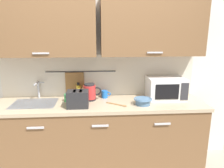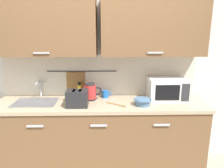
{
  "view_description": "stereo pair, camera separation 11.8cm",
  "coord_description": "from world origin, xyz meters",
  "px_view_note": "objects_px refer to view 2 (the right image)",
  "views": [
    {
      "loc": [
        -0.02,
        -2.12,
        1.73
      ],
      "look_at": [
        0.15,
        0.33,
        1.12
      ],
      "focal_mm": 33.8,
      "sensor_mm": 36.0,
      "label": 1
    },
    {
      "loc": [
        0.1,
        -2.12,
        1.73
      ],
      "look_at": [
        0.15,
        0.33,
        1.12
      ],
      "focal_mm": 33.8,
      "sensor_mm": 36.0,
      "label": 2
    }
  ],
  "objects_px": {
    "dish_soap_bottle": "(80,90)",
    "microwave": "(167,89)",
    "mug_near_sink": "(68,97)",
    "electric_kettle": "(90,92)",
    "mixing_bowl": "(143,101)",
    "mug_by_kettle": "(105,94)",
    "wooden_spoon": "(118,105)",
    "toaster": "(77,98)"
  },
  "relations": [
    {
      "from": "electric_kettle",
      "to": "wooden_spoon",
      "type": "bearing_deg",
      "value": -33.47
    },
    {
      "from": "microwave",
      "to": "electric_kettle",
      "type": "bearing_deg",
      "value": 179.8
    },
    {
      "from": "electric_kettle",
      "to": "mug_near_sink",
      "type": "relative_size",
      "value": 1.89
    },
    {
      "from": "toaster",
      "to": "electric_kettle",
      "type": "bearing_deg",
      "value": 62.87
    },
    {
      "from": "mixing_bowl",
      "to": "mug_near_sink",
      "type": "bearing_deg",
      "value": 168.56
    },
    {
      "from": "electric_kettle",
      "to": "dish_soap_bottle",
      "type": "height_order",
      "value": "electric_kettle"
    },
    {
      "from": "dish_soap_bottle",
      "to": "mixing_bowl",
      "type": "xyz_separation_m",
      "value": [
        0.77,
        -0.35,
        -0.04
      ]
    },
    {
      "from": "dish_soap_bottle",
      "to": "wooden_spoon",
      "type": "height_order",
      "value": "dish_soap_bottle"
    },
    {
      "from": "microwave",
      "to": "mug_by_kettle",
      "type": "distance_m",
      "value": 0.78
    },
    {
      "from": "toaster",
      "to": "mug_by_kettle",
      "type": "distance_m",
      "value": 0.46
    },
    {
      "from": "microwave",
      "to": "mixing_bowl",
      "type": "relative_size",
      "value": 2.15
    },
    {
      "from": "toaster",
      "to": "dish_soap_bottle",
      "type": "bearing_deg",
      "value": 93.34
    },
    {
      "from": "electric_kettle",
      "to": "toaster",
      "type": "distance_m",
      "value": 0.28
    },
    {
      "from": "mixing_bowl",
      "to": "toaster",
      "type": "relative_size",
      "value": 0.84
    },
    {
      "from": "electric_kettle",
      "to": "mixing_bowl",
      "type": "relative_size",
      "value": 1.06
    },
    {
      "from": "toaster",
      "to": "mug_by_kettle",
      "type": "height_order",
      "value": "toaster"
    },
    {
      "from": "mug_by_kettle",
      "to": "wooden_spoon",
      "type": "height_order",
      "value": "mug_by_kettle"
    },
    {
      "from": "dish_soap_bottle",
      "to": "mug_near_sink",
      "type": "xyz_separation_m",
      "value": [
        -0.12,
        -0.17,
        -0.04
      ]
    },
    {
      "from": "microwave",
      "to": "wooden_spoon",
      "type": "relative_size",
      "value": 1.89
    },
    {
      "from": "mug_by_kettle",
      "to": "dish_soap_bottle",
      "type": "bearing_deg",
      "value": 172.2
    },
    {
      "from": "mug_near_sink",
      "to": "wooden_spoon",
      "type": "xyz_separation_m",
      "value": [
        0.61,
        -0.18,
        -0.04
      ]
    },
    {
      "from": "wooden_spoon",
      "to": "mug_near_sink",
      "type": "bearing_deg",
      "value": 163.58
    },
    {
      "from": "mug_near_sink",
      "to": "mug_by_kettle",
      "type": "height_order",
      "value": "same"
    },
    {
      "from": "microwave",
      "to": "mug_near_sink",
      "type": "relative_size",
      "value": 3.83
    },
    {
      "from": "dish_soap_bottle",
      "to": "mug_near_sink",
      "type": "bearing_deg",
      "value": -125.6
    },
    {
      "from": "electric_kettle",
      "to": "mug_by_kettle",
      "type": "height_order",
      "value": "electric_kettle"
    },
    {
      "from": "toaster",
      "to": "microwave",
      "type": "bearing_deg",
      "value": 12.82
    },
    {
      "from": "electric_kettle",
      "to": "mug_near_sink",
      "type": "distance_m",
      "value": 0.28
    },
    {
      "from": "mug_by_kettle",
      "to": "wooden_spoon",
      "type": "bearing_deg",
      "value": -63.06
    },
    {
      "from": "mug_by_kettle",
      "to": "toaster",
      "type": "bearing_deg",
      "value": -134.13
    },
    {
      "from": "mixing_bowl",
      "to": "wooden_spoon",
      "type": "distance_m",
      "value": 0.28
    },
    {
      "from": "microwave",
      "to": "electric_kettle",
      "type": "xyz_separation_m",
      "value": [
        -0.96,
        0.0,
        -0.03
      ]
    },
    {
      "from": "electric_kettle",
      "to": "mug_by_kettle",
      "type": "distance_m",
      "value": 0.21
    },
    {
      "from": "dish_soap_bottle",
      "to": "mug_by_kettle",
      "type": "xyz_separation_m",
      "value": [
        0.34,
        -0.05,
        -0.04
      ]
    },
    {
      "from": "electric_kettle",
      "to": "dish_soap_bottle",
      "type": "relative_size",
      "value": 1.16
    },
    {
      "from": "microwave",
      "to": "mixing_bowl",
      "type": "distance_m",
      "value": 0.41
    },
    {
      "from": "wooden_spoon",
      "to": "dish_soap_bottle",
      "type": "bearing_deg",
      "value": 144.78
    },
    {
      "from": "mixing_bowl",
      "to": "mug_by_kettle",
      "type": "bearing_deg",
      "value": 145.34
    },
    {
      "from": "dish_soap_bottle",
      "to": "toaster",
      "type": "xyz_separation_m",
      "value": [
        0.02,
        -0.37,
        0.01
      ]
    },
    {
      "from": "microwave",
      "to": "mug_by_kettle",
      "type": "relative_size",
      "value": 3.83
    },
    {
      "from": "dish_soap_bottle",
      "to": "microwave",
      "type": "bearing_deg",
      "value": -6.42
    },
    {
      "from": "mug_by_kettle",
      "to": "wooden_spoon",
      "type": "relative_size",
      "value": 0.49
    }
  ]
}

